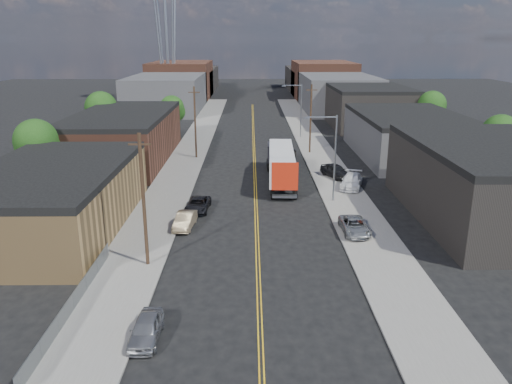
{
  "coord_description": "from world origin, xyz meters",
  "views": [
    {
      "loc": [
        -0.53,
        -23.98,
        16.19
      ],
      "look_at": [
        -0.03,
        20.45,
        2.5
      ],
      "focal_mm": 35.0,
      "sensor_mm": 36.0,
      "label": 1
    }
  ],
  "objects_px": {
    "car_left_a": "(146,329)",
    "car_left_c": "(198,205)",
    "semi_truck": "(280,162)",
    "car_left_b": "(185,220)",
    "car_right_lot_c": "(336,171)",
    "car_right_lot_b": "(352,181)",
    "car_ahead_truck": "(286,155)",
    "car_right_lot_a": "(354,226)"
  },
  "relations": [
    {
      "from": "car_right_lot_c",
      "to": "semi_truck",
      "type": "bearing_deg",
      "value": 164.96
    },
    {
      "from": "car_right_lot_b",
      "to": "car_ahead_truck",
      "type": "relative_size",
      "value": 0.92
    },
    {
      "from": "semi_truck",
      "to": "car_left_b",
      "type": "height_order",
      "value": "semi_truck"
    },
    {
      "from": "car_right_lot_b",
      "to": "car_ahead_truck",
      "type": "distance_m",
      "value": 14.82
    },
    {
      "from": "car_left_b",
      "to": "car_right_lot_c",
      "type": "bearing_deg",
      "value": 50.58
    },
    {
      "from": "car_ahead_truck",
      "to": "car_left_a",
      "type": "bearing_deg",
      "value": -98.42
    },
    {
      "from": "car_right_lot_c",
      "to": "car_ahead_truck",
      "type": "relative_size",
      "value": 0.83
    },
    {
      "from": "car_right_lot_a",
      "to": "car_left_c",
      "type": "bearing_deg",
      "value": 154.55
    },
    {
      "from": "car_left_c",
      "to": "car_right_lot_c",
      "type": "height_order",
      "value": "car_right_lot_c"
    },
    {
      "from": "car_right_lot_a",
      "to": "car_right_lot_c",
      "type": "height_order",
      "value": "car_right_lot_c"
    },
    {
      "from": "semi_truck",
      "to": "car_right_lot_a",
      "type": "bearing_deg",
      "value": -70.21
    },
    {
      "from": "car_left_b",
      "to": "car_ahead_truck",
      "type": "bearing_deg",
      "value": 72.1
    },
    {
      "from": "car_left_a",
      "to": "car_right_lot_b",
      "type": "distance_m",
      "value": 33.97
    },
    {
      "from": "car_left_c",
      "to": "car_left_a",
      "type": "bearing_deg",
      "value": -87.86
    },
    {
      "from": "car_left_c",
      "to": "car_right_lot_a",
      "type": "bearing_deg",
      "value": -20.41
    },
    {
      "from": "semi_truck",
      "to": "car_left_c",
      "type": "relative_size",
      "value": 3.5
    },
    {
      "from": "car_left_a",
      "to": "car_left_c",
      "type": "bearing_deg",
      "value": 88.89
    },
    {
      "from": "car_right_lot_b",
      "to": "car_right_lot_a",
      "type": "bearing_deg",
      "value": -82.61
    },
    {
      "from": "car_left_c",
      "to": "car_left_b",
      "type": "bearing_deg",
      "value": -94.73
    },
    {
      "from": "car_left_a",
      "to": "car_left_b",
      "type": "bearing_deg",
      "value": 90.72
    },
    {
      "from": "car_left_a",
      "to": "car_right_lot_b",
      "type": "relative_size",
      "value": 0.76
    },
    {
      "from": "car_left_a",
      "to": "car_left_c",
      "type": "height_order",
      "value": "car_left_a"
    },
    {
      "from": "car_left_a",
      "to": "car_ahead_truck",
      "type": "xyz_separation_m",
      "value": [
        10.83,
        42.66,
        0.11
      ]
    },
    {
      "from": "car_left_b",
      "to": "car_right_lot_b",
      "type": "bearing_deg",
      "value": 39.96
    },
    {
      "from": "car_left_b",
      "to": "car_ahead_truck",
      "type": "relative_size",
      "value": 0.74
    },
    {
      "from": "car_ahead_truck",
      "to": "semi_truck",
      "type": "bearing_deg",
      "value": -92.34
    },
    {
      "from": "car_right_lot_a",
      "to": "car_right_lot_b",
      "type": "bearing_deg",
      "value": 78.93
    },
    {
      "from": "car_left_a",
      "to": "car_ahead_truck",
      "type": "relative_size",
      "value": 0.7
    },
    {
      "from": "semi_truck",
      "to": "car_right_lot_a",
      "type": "distance_m",
      "value": 17.93
    },
    {
      "from": "car_right_lot_a",
      "to": "car_ahead_truck",
      "type": "distance_m",
      "value": 27.38
    },
    {
      "from": "car_ahead_truck",
      "to": "car_right_lot_c",
      "type": "bearing_deg",
      "value": -53.61
    },
    {
      "from": "semi_truck",
      "to": "car_right_lot_c",
      "type": "relative_size",
      "value": 3.4
    },
    {
      "from": "car_left_a",
      "to": "car_left_b",
      "type": "relative_size",
      "value": 0.94
    },
    {
      "from": "car_left_c",
      "to": "car_right_lot_c",
      "type": "bearing_deg",
      "value": 41.17
    },
    {
      "from": "car_left_c",
      "to": "car_right_lot_a",
      "type": "distance_m",
      "value": 15.47
    },
    {
      "from": "car_left_c",
      "to": "car_right_lot_b",
      "type": "height_order",
      "value": "car_right_lot_b"
    },
    {
      "from": "car_left_b",
      "to": "car_left_a",
      "type": "bearing_deg",
      "value": -84.72
    },
    {
      "from": "car_right_lot_c",
      "to": "car_right_lot_b",
      "type": "bearing_deg",
      "value": -100.39
    },
    {
      "from": "car_right_lot_c",
      "to": "car_left_c",
      "type": "bearing_deg",
      "value": -166.96
    },
    {
      "from": "car_left_a",
      "to": "semi_truck",
      "type": "bearing_deg",
      "value": 74.66
    },
    {
      "from": "car_left_a",
      "to": "car_right_lot_b",
      "type": "xyz_separation_m",
      "value": [
        17.21,
        29.28,
        0.23
      ]
    },
    {
      "from": "semi_truck",
      "to": "car_left_a",
      "type": "bearing_deg",
      "value": -103.91
    }
  ]
}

